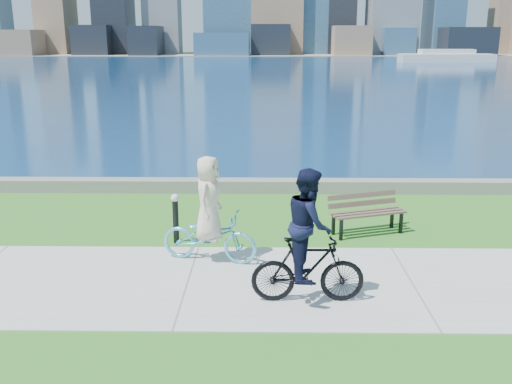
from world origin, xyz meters
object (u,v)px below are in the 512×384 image
park_bench (366,210)px  cyclist_woman (209,223)px  bollard_lamp (176,215)px  cyclist_man (308,247)px

park_bench → cyclist_woman: (-3.32, -1.74, 0.26)m
bollard_lamp → cyclist_woman: (0.81, -1.03, 0.17)m
bollard_lamp → cyclist_woman: bearing=-51.8°
bollard_lamp → cyclist_man: 3.80m
park_bench → cyclist_man: 3.83m
bollard_lamp → cyclist_man: (2.58, -2.77, 0.35)m
cyclist_man → cyclist_woman: bearing=44.8°
cyclist_woman → cyclist_man: size_ratio=0.92×
cyclist_woman → cyclist_man: (1.78, -1.74, 0.17)m
bollard_lamp → cyclist_woman: cyclist_woman is taller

